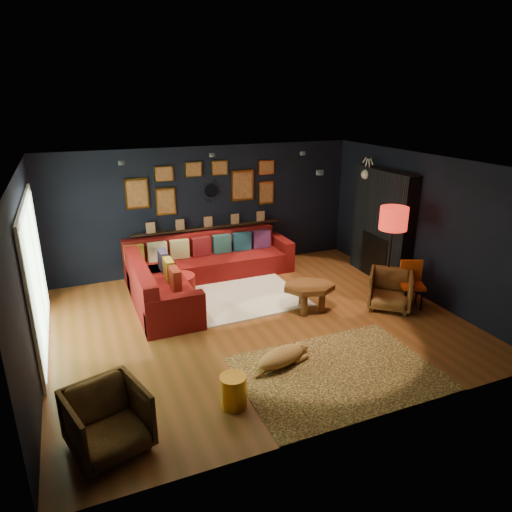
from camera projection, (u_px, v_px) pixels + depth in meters
name	position (u px, v px, depth m)	size (l,w,h in m)	color
floor	(257.00, 322.00, 7.59)	(6.50, 6.50, 0.00)	brown
room_walls	(257.00, 230.00, 7.06)	(6.50, 6.50, 6.50)	black
sectional	(192.00, 272.00, 8.84)	(3.41, 2.69, 0.86)	maroon
ledge	(208.00, 228.00, 9.62)	(3.20, 0.12, 0.04)	black
gallery_wall	(206.00, 186.00, 9.35)	(3.15, 0.04, 1.02)	gold
sunburst_mirror	(211.00, 190.00, 9.43)	(0.47, 0.16, 0.47)	silver
fireplace	(382.00, 229.00, 9.15)	(0.31, 1.60, 2.20)	black
deer_head	(373.00, 174.00, 9.26)	(0.50, 0.28, 0.45)	white
sliding_door	(36.00, 276.00, 6.59)	(0.06, 2.80, 2.20)	white
ceiling_spots	(238.00, 160.00, 7.43)	(3.30, 2.50, 0.06)	black
shag_rug	(236.00, 299.00, 8.41)	(2.38, 1.73, 0.03)	white
leopard_rug	(338.00, 373.00, 6.19)	(2.65, 1.89, 0.02)	tan
coffee_table	(309.00, 289.00, 7.86)	(1.07, 0.90, 0.46)	#553114
pouf	(180.00, 285.00, 8.49)	(0.58, 0.58, 0.38)	maroon
armchair_left	(107.00, 418.00, 4.76)	(0.76, 0.71, 0.78)	#B67537
armchair_right	(390.00, 288.00, 7.99)	(0.71, 0.67, 0.73)	#B67537
gold_stool	(233.00, 391.00, 5.48)	(0.33, 0.33, 0.41)	gold
orange_chair	(411.00, 280.00, 8.05)	(0.51, 0.51, 0.82)	black
floor_lamp	(393.00, 222.00, 7.88)	(0.48, 0.48, 1.76)	black
dog	(281.00, 354.00, 6.31)	(1.06, 0.52, 0.34)	#C47F47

